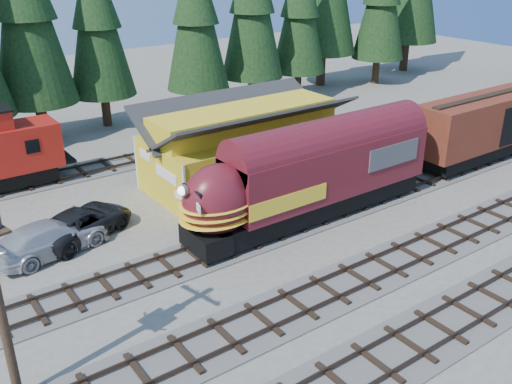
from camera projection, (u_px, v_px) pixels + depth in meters
ground at (364, 247)px, 28.70m from camera, size 120.00×120.00×0.00m
track_siding at (429, 177)px, 36.98m from camera, size 68.00×3.20×0.33m
track_spur at (52, 179)px, 36.67m from camera, size 32.00×3.20×0.33m
depot at (245, 137)px, 35.28m from camera, size 12.80×7.00×5.30m
locomotive at (305, 179)px, 30.33m from camera, size 15.50×3.08×4.21m
boxcar at (492, 123)px, 39.29m from camera, size 13.56×2.91×4.26m
pickup_truck_a at (82, 223)px, 29.41m from camera, size 6.22×4.58×1.57m
pickup_truck_b at (51, 238)px, 27.80m from camera, size 6.16×3.48×1.68m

